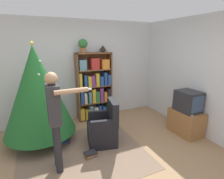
{
  "coord_description": "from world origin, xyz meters",
  "views": [
    {
      "loc": [
        -1.07,
        -2.35,
        2.03
      ],
      "look_at": [
        0.42,
        0.96,
        1.05
      ],
      "focal_mm": 28.0,
      "sensor_mm": 36.0,
      "label": 1
    }
  ],
  "objects_px": {
    "christmas_tree": "(37,91)",
    "television": "(188,101)",
    "bookshelf": "(95,88)",
    "standing_person": "(55,115)",
    "table_lamp": "(103,48)",
    "potted_plant": "(83,45)",
    "armchair": "(104,129)"
  },
  "relations": [
    {
      "from": "table_lamp",
      "to": "bookshelf",
      "type": "bearing_deg",
      "value": -177.8
    },
    {
      "from": "potted_plant",
      "to": "bookshelf",
      "type": "bearing_deg",
      "value": -2.13
    },
    {
      "from": "christmas_tree",
      "to": "television",
      "type": "bearing_deg",
      "value": -18.77
    },
    {
      "from": "bookshelf",
      "to": "table_lamp",
      "type": "bearing_deg",
      "value": 2.2
    },
    {
      "from": "standing_person",
      "to": "armchair",
      "type": "bearing_deg",
      "value": 112.57
    },
    {
      "from": "bookshelf",
      "to": "standing_person",
      "type": "bearing_deg",
      "value": -125.65
    },
    {
      "from": "bookshelf",
      "to": "television",
      "type": "distance_m",
      "value": 2.32
    },
    {
      "from": "bookshelf",
      "to": "armchair",
      "type": "bearing_deg",
      "value": -101.09
    },
    {
      "from": "armchair",
      "to": "potted_plant",
      "type": "distance_m",
      "value": 2.09
    },
    {
      "from": "standing_person",
      "to": "potted_plant",
      "type": "xyz_separation_m",
      "value": [
        0.94,
        1.69,
        1.01
      ]
    },
    {
      "from": "bookshelf",
      "to": "television",
      "type": "bearing_deg",
      "value": -45.95
    },
    {
      "from": "table_lamp",
      "to": "potted_plant",
      "type": "bearing_deg",
      "value": 180.0
    },
    {
      "from": "bookshelf",
      "to": "potted_plant",
      "type": "xyz_separation_m",
      "value": [
        -0.26,
        0.01,
        1.13
      ]
    },
    {
      "from": "bookshelf",
      "to": "armchair",
      "type": "distance_m",
      "value": 1.4
    },
    {
      "from": "armchair",
      "to": "standing_person",
      "type": "bearing_deg",
      "value": -55.32
    },
    {
      "from": "standing_person",
      "to": "christmas_tree",
      "type": "bearing_deg",
      "value": -169.21
    },
    {
      "from": "potted_plant",
      "to": "table_lamp",
      "type": "height_order",
      "value": "potted_plant"
    },
    {
      "from": "standing_person",
      "to": "potted_plant",
      "type": "distance_m",
      "value": 2.19
    },
    {
      "from": "christmas_tree",
      "to": "armchair",
      "type": "xyz_separation_m",
      "value": [
        1.16,
        -0.64,
        -0.78
      ]
    },
    {
      "from": "television",
      "to": "armchair",
      "type": "xyz_separation_m",
      "value": [
        -1.86,
        0.39,
        -0.45
      ]
    },
    {
      "from": "potted_plant",
      "to": "table_lamp",
      "type": "relative_size",
      "value": 1.65
    },
    {
      "from": "standing_person",
      "to": "table_lamp",
      "type": "xyz_separation_m",
      "value": [
        1.46,
        1.69,
        0.93
      ]
    },
    {
      "from": "television",
      "to": "armchair",
      "type": "bearing_deg",
      "value": 168.22
    },
    {
      "from": "television",
      "to": "christmas_tree",
      "type": "xyz_separation_m",
      "value": [
        -3.02,
        1.03,
        0.33
      ]
    },
    {
      "from": "bookshelf",
      "to": "potted_plant",
      "type": "height_order",
      "value": "potted_plant"
    },
    {
      "from": "bookshelf",
      "to": "standing_person",
      "type": "xyz_separation_m",
      "value": [
        -1.21,
        -1.68,
        0.11
      ]
    },
    {
      "from": "bookshelf",
      "to": "potted_plant",
      "type": "bearing_deg",
      "value": 177.87
    },
    {
      "from": "television",
      "to": "standing_person",
      "type": "bearing_deg",
      "value": -179.65
    },
    {
      "from": "armchair",
      "to": "table_lamp",
      "type": "bearing_deg",
      "value": 170.24
    },
    {
      "from": "television",
      "to": "table_lamp",
      "type": "xyz_separation_m",
      "value": [
        -1.35,
        1.67,
        1.11
      ]
    },
    {
      "from": "christmas_tree",
      "to": "armchair",
      "type": "bearing_deg",
      "value": -28.8
    },
    {
      "from": "standing_person",
      "to": "potted_plant",
      "type": "bearing_deg",
      "value": 150.47
    }
  ]
}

